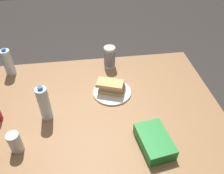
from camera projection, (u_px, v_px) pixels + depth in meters
name	position (u px, v px, depth m)	size (l,w,h in m)	color
ground_plane	(104.00, 171.00, 1.93)	(8.00, 8.00, 0.00)	#383330
dining_table	(102.00, 118.00, 1.50)	(1.48, 1.11, 0.74)	#9E7047
paper_plate	(112.00, 92.00, 1.55)	(0.25, 0.25, 0.01)	white
sandwich	(111.00, 87.00, 1.52)	(0.20, 0.14, 0.08)	#DBB26B
chip_bag	(154.00, 141.00, 1.22)	(0.23, 0.15, 0.07)	#268C38
water_bottle_tall	(44.00, 104.00, 1.32)	(0.07, 0.07, 0.24)	silver
plastic_cup_stack	(110.00, 57.00, 1.73)	(0.08, 0.08, 0.17)	silver
water_bottle_spare	(8.00, 62.00, 1.65)	(0.07, 0.07, 0.21)	silver
soda_can_silver	(15.00, 142.00, 1.18)	(0.07, 0.07, 0.12)	silver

